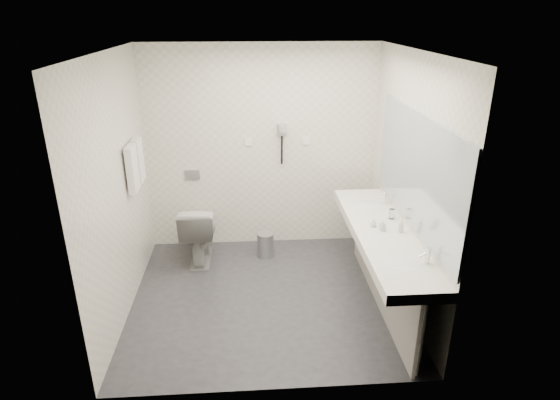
{
  "coord_description": "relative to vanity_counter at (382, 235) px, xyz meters",
  "views": [
    {
      "loc": [
        -0.15,
        -4.18,
        2.83
      ],
      "look_at": [
        0.15,
        0.15,
        1.05
      ],
      "focal_mm": 29.82,
      "sensor_mm": 36.0,
      "label": 1
    }
  ],
  "objects": [
    {
      "name": "wall_front",
      "position": [
        -1.12,
        -1.1,
        0.45
      ],
      "size": [
        2.8,
        0.0,
        2.8
      ],
      "primitive_type": "plane",
      "rotation": [
        -1.57,
        0.0,
        0.0
      ],
      "color": "white",
      "rests_on": "floor"
    },
    {
      "name": "dryer_cord",
      "position": [
        -0.88,
        1.46,
        0.45
      ],
      "size": [
        0.02,
        0.02,
        0.35
      ],
      "primitive_type": "cylinder",
      "color": "black",
      "rests_on": "dryer_cradle"
    },
    {
      "name": "faucet_near",
      "position": [
        0.19,
        -0.65,
        0.12
      ],
      "size": [
        0.04,
        0.04,
        0.15
      ],
      "primitive_type": "cylinder",
      "color": "silver",
      "rests_on": "vanity_counter"
    },
    {
      "name": "bin_lid",
      "position": [
        -1.1,
        1.11,
        -0.5
      ],
      "size": [
        0.21,
        0.21,
        0.02
      ],
      "primitive_type": "cylinder",
      "color": "#B2B5BA",
      "rests_on": "pedal_bin"
    },
    {
      "name": "glass_left",
      "position": [
        0.16,
        0.26,
        0.1
      ],
      "size": [
        0.06,
        0.06,
        0.1
      ],
      "primitive_type": "cylinder",
      "rotation": [
        0.0,
        0.0,
        -0.14
      ],
      "color": "silver",
      "rests_on": "vanity_counter"
    },
    {
      "name": "wall_right",
      "position": [
        0.27,
        0.2,
        0.45
      ],
      "size": [
        0.0,
        2.6,
        2.6
      ],
      "primitive_type": "plane",
      "rotation": [
        1.57,
        0.0,
        -1.57
      ],
      "color": "white",
      "rests_on": "floor"
    },
    {
      "name": "vanity_post_near",
      "position": [
        0.05,
        -1.04,
        -0.42
      ],
      "size": [
        0.06,
        0.06,
        0.75
      ],
      "primitive_type": "cylinder",
      "color": "silver",
      "rests_on": "floor"
    },
    {
      "name": "towel_near",
      "position": [
        -2.46,
        0.61,
        0.53
      ],
      "size": [
        0.07,
        0.24,
        0.48
      ],
      "primitive_type": "cube",
      "color": "white",
      "rests_on": "towel_rail"
    },
    {
      "name": "flush_plate",
      "position": [
        -1.98,
        1.49,
        0.15
      ],
      "size": [
        0.18,
        0.02,
        0.12
      ],
      "primitive_type": "cube",
      "color": "#B2B5BA",
      "rests_on": "wall_back"
    },
    {
      "name": "mirror",
      "position": [
        0.26,
        0.0,
        0.65
      ],
      "size": [
        0.02,
        2.2,
        1.05
      ],
      "primitive_type": "cube",
      "color": "#B2BCC6",
      "rests_on": "wall_right"
    },
    {
      "name": "faucet_far",
      "position": [
        0.19,
        0.65,
        0.12
      ],
      "size": [
        0.04,
        0.04,
        0.15
      ],
      "primitive_type": "cylinder",
      "color": "silver",
      "rests_on": "vanity_counter"
    },
    {
      "name": "vanity_counter",
      "position": [
        0.0,
        0.0,
        0.0
      ],
      "size": [
        0.55,
        2.2,
        0.1
      ],
      "primitive_type": "cube",
      "color": "white",
      "rests_on": "floor"
    },
    {
      "name": "dryer_cradle",
      "position": [
        -0.88,
        1.47,
        0.7
      ],
      "size": [
        0.1,
        0.04,
        0.14
      ],
      "primitive_type": "cube",
      "color": "#9A9CA0",
      "rests_on": "wall_back"
    },
    {
      "name": "vanity_panel",
      "position": [
        0.02,
        0.0,
        -0.42
      ],
      "size": [
        0.03,
        2.15,
        0.75
      ],
      "primitive_type": "cube",
      "color": "gray",
      "rests_on": "floor"
    },
    {
      "name": "wall_left",
      "position": [
        -2.52,
        0.2,
        0.45
      ],
      "size": [
        0.0,
        2.6,
        2.6
      ],
      "primitive_type": "plane",
      "rotation": [
        1.57,
        0.0,
        1.57
      ],
      "color": "white",
      "rests_on": "floor"
    },
    {
      "name": "basin_near",
      "position": [
        0.0,
        -0.65,
        0.04
      ],
      "size": [
        0.4,
        0.31,
        0.05
      ],
      "primitive_type": "ellipsoid",
      "color": "white",
      "rests_on": "vanity_counter"
    },
    {
      "name": "floor",
      "position": [
        -1.12,
        0.2,
        -0.8
      ],
      "size": [
        2.8,
        2.8,
        0.0
      ],
      "primitive_type": "plane",
      "color": "#2E2E34",
      "rests_on": "ground"
    },
    {
      "name": "wall_back",
      "position": [
        -1.12,
        1.5,
        0.45
      ],
      "size": [
        2.8,
        0.0,
        2.8
      ],
      "primitive_type": "plane",
      "rotation": [
        1.57,
        0.0,
        0.0
      ],
      "color": "white",
      "rests_on": "floor"
    },
    {
      "name": "soap_bottle_c",
      "position": [
        0.15,
        -0.06,
        0.12
      ],
      "size": [
        0.07,
        0.07,
        0.14
      ],
      "primitive_type": "imported",
      "rotation": [
        0.0,
        0.0,
        0.31
      ],
      "color": "silver",
      "rests_on": "vanity_counter"
    },
    {
      "name": "ceiling",
      "position": [
        -1.12,
        0.2,
        1.7
      ],
      "size": [
        2.8,
        2.8,
        0.0
      ],
      "primitive_type": "plane",
      "rotation": [
        3.14,
        0.0,
        0.0
      ],
      "color": "white",
      "rests_on": "wall_back"
    },
    {
      "name": "toilet",
      "position": [
        -1.9,
        1.07,
        -0.43
      ],
      "size": [
        0.42,
        0.73,
        0.73
      ],
      "primitive_type": "imported",
      "rotation": [
        0.0,
        0.0,
        3.13
      ],
      "color": "white",
      "rests_on": "floor"
    },
    {
      "name": "switch_plate_a",
      "position": [
        -1.27,
        1.49,
        0.55
      ],
      "size": [
        0.09,
        0.02,
        0.09
      ],
      "primitive_type": "cube",
      "color": "white",
      "rests_on": "wall_back"
    },
    {
      "name": "soap_bottle_b",
      "position": [
        -0.07,
        0.08,
        0.09
      ],
      "size": [
        0.09,
        0.09,
        0.08
      ],
      "primitive_type": "imported",
      "rotation": [
        0.0,
        0.0,
        -0.74
      ],
      "color": "silver",
      "rests_on": "vanity_counter"
    },
    {
      "name": "pedal_bin",
      "position": [
        -1.1,
        1.11,
        -0.66
      ],
      "size": [
        0.27,
        0.27,
        0.29
      ],
      "primitive_type": "cylinder",
      "rotation": [
        0.0,
        0.0,
        0.43
      ],
      "color": "#B2B5BA",
      "rests_on": "floor"
    },
    {
      "name": "basin_far",
      "position": [
        0.0,
        0.65,
        0.04
      ],
      "size": [
        0.4,
        0.31,
        0.05
      ],
      "primitive_type": "ellipsoid",
      "color": "white",
      "rests_on": "vanity_counter"
    },
    {
      "name": "soap_bottle_a",
      "position": [
        -0.01,
        -0.01,
        0.1
      ],
      "size": [
        0.06,
        0.06,
        0.11
      ],
      "primitive_type": "imported",
      "rotation": [
        0.0,
        0.0,
        0.26
      ],
      "color": "silver",
      "rests_on": "vanity_counter"
    },
    {
      "name": "switch_plate_b",
      "position": [
        -0.57,
        1.49,
        0.55
      ],
      "size": [
        0.09,
        0.02,
        0.09
      ],
      "primitive_type": "cube",
      "color": "white",
      "rests_on": "wall_back"
    },
    {
      "name": "dryer_barrel",
      "position": [
        -0.88,
        1.4,
        0.73
      ],
      "size": [
        0.08,
        0.14,
        0.08
      ],
      "primitive_type": "cylinder",
      "rotation": [
        1.57,
        0.0,
        0.0
      ],
      "color": "#9A9CA0",
      "rests_on": "dryer_cradle"
    },
    {
      "name": "towel_rail",
      "position": [
        -2.47,
        0.75,
        0.75
      ],
      "size": [
        0.02,
        0.62,
        0.02
      ],
      "primitive_type": "cylinder",
      "rotation": [
        1.57,
        0.0,
        0.0
      ],
      "color": "silver",
      "rests_on": "wall_left"
    },
    {
      "name": "vanity_post_far",
      "position": [
        0.05,
        1.04,
        -0.42
      ],
      "size": [
        0.06,
        0.06,
        0.75
      ],
      "primitive_type": "cylinder",
      "color": "silver",
      "rests_on": "floor"
    },
    {
      "name": "towel_far",
      "position": [
        -2.46,
        0.89,
        0.53
      ],
      "size": [
        0.07,
        0.24,
        0.48
      ],
      "primitive_type": "cube",
      "color": "white",
      "rests_on": "towel_rail"
    }
  ]
}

